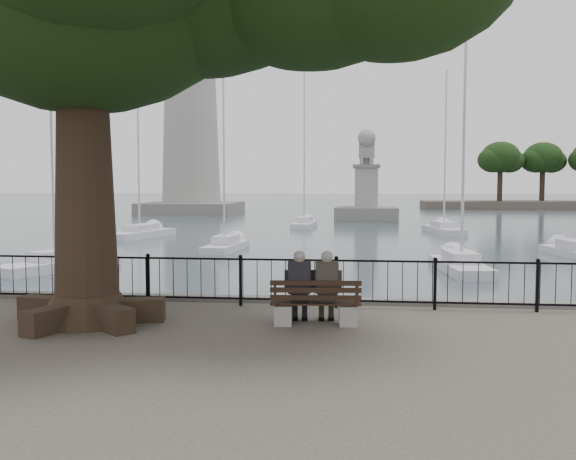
# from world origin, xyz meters

# --- Properties ---
(harbor) EXTENTS (260.00, 260.00, 1.20)m
(harbor) POSITION_xyz_m (0.00, 3.00, -0.50)
(harbor) COLOR #615E5A
(harbor) RESTS_ON ground
(railing) EXTENTS (22.06, 0.06, 1.00)m
(railing) POSITION_xyz_m (0.00, 2.50, 0.56)
(railing) COLOR black
(railing) RESTS_ON ground
(bench) EXTENTS (1.65, 0.61, 0.86)m
(bench) POSITION_xyz_m (0.69, 0.81, 0.30)
(bench) COLOR gray
(bench) RESTS_ON ground
(person_left) EXTENTS (0.41, 0.69, 1.36)m
(person_left) POSITION_xyz_m (0.40, 0.88, 0.62)
(person_left) COLOR black
(person_left) RESTS_ON ground
(person_right) EXTENTS (0.41, 0.69, 1.36)m
(person_right) POSITION_xyz_m (0.89, 0.92, 0.62)
(person_right) COLOR #282520
(person_right) RESTS_ON ground
(lighthouse) EXTENTS (10.60, 10.60, 32.25)m
(lighthouse) POSITION_xyz_m (-18.00, 62.00, 12.65)
(lighthouse) COLOR #615E5A
(lighthouse) RESTS_ON ground
(lion_monument) EXTENTS (5.79, 5.79, 8.60)m
(lion_monument) POSITION_xyz_m (2.00, 49.94, 1.14)
(lion_monument) COLOR #615E5A
(lion_monument) RESTS_ON ground
(sailboat_a) EXTENTS (3.61, 5.63, 10.81)m
(sailboat_a) POSITION_xyz_m (-10.82, 14.25, -0.68)
(sailboat_a) COLOR silver
(sailboat_a) RESTS_ON ground
(sailboat_b) EXTENTS (1.72, 5.01, 10.75)m
(sailboat_b) POSITION_xyz_m (-5.60, 22.50, -0.67)
(sailboat_b) COLOR silver
(sailboat_b) RESTS_ON ground
(sailboat_c) EXTENTS (1.99, 5.42, 10.03)m
(sailboat_c) POSITION_xyz_m (5.50, 15.63, -0.70)
(sailboat_c) COLOR silver
(sailboat_c) RESTS_ON ground
(sailboat_d) EXTENTS (2.14, 5.15, 8.58)m
(sailboat_d) POSITION_xyz_m (11.80, 21.56, -0.72)
(sailboat_d) COLOR silver
(sailboat_d) RESTS_ON ground
(sailboat_e) EXTENTS (3.10, 6.22, 12.20)m
(sailboat_e) POSITION_xyz_m (-12.79, 29.91, -0.66)
(sailboat_e) COLOR silver
(sailboat_e) RESTS_ON ground
(sailboat_g) EXTENTS (2.59, 5.93, 11.67)m
(sailboat_g) POSITION_xyz_m (7.36, 35.86, -0.67)
(sailboat_g) COLOR silver
(sailboat_g) RESTS_ON ground
(sailboat_h) EXTENTS (1.74, 5.51, 13.07)m
(sailboat_h) POSITION_xyz_m (-3.02, 40.84, -0.62)
(sailboat_h) COLOR silver
(sailboat_h) RESTS_ON ground
(far_shore) EXTENTS (30.00, 8.60, 9.18)m
(far_shore) POSITION_xyz_m (25.54, 79.46, 3.00)
(far_shore) COLOR #453D36
(far_shore) RESTS_ON ground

